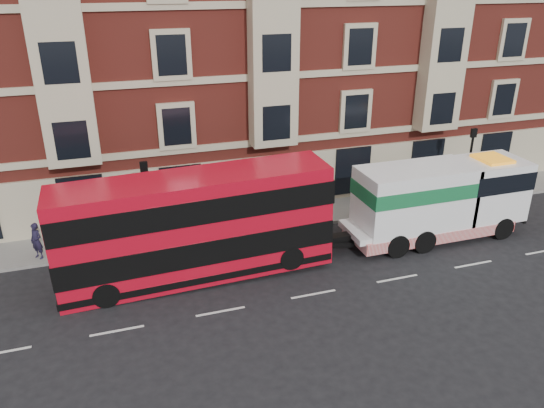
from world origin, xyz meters
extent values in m
plane|color=black|center=(0.00, 0.00, 0.00)|extent=(120.00, 120.00, 0.00)
cube|color=slate|center=(0.00, 7.50, 0.07)|extent=(90.00, 3.00, 0.15)
cube|color=maroon|center=(0.50, 15.00, 9.00)|extent=(45.00, 12.00, 18.00)
cylinder|color=black|center=(-6.00, 6.20, 2.15)|extent=(0.14, 0.14, 4.00)
cube|color=black|center=(-6.00, 6.20, 4.25)|extent=(0.35, 0.15, 0.50)
cylinder|color=black|center=(12.00, 6.20, 2.15)|extent=(0.14, 0.14, 4.00)
cube|color=black|center=(12.00, 6.20, 4.25)|extent=(0.35, 0.15, 0.50)
cube|color=red|center=(-4.31, 2.99, 2.45)|extent=(11.66, 2.60, 4.58)
cube|color=black|center=(-4.31, 2.99, 1.77)|extent=(11.70, 2.66, 1.09)
cube|color=black|center=(-4.31, 2.99, 3.64)|extent=(11.70, 2.66, 1.04)
cylinder|color=black|center=(-8.27, 1.81, 0.54)|extent=(1.08, 0.33, 1.08)
cylinder|color=black|center=(-8.27, 4.16, 0.54)|extent=(1.08, 0.33, 1.08)
cylinder|color=black|center=(-0.36, 1.81, 0.85)|extent=(1.08, 0.33, 1.08)
cylinder|color=black|center=(-0.36, 4.16, 0.85)|extent=(1.08, 0.33, 1.08)
cube|color=white|center=(7.69, 2.99, 0.99)|extent=(9.37, 2.39, 0.31)
cube|color=white|center=(10.71, 2.99, 2.34)|extent=(3.33, 2.60, 3.02)
cube|color=white|center=(6.44, 2.99, 2.39)|extent=(5.62, 2.60, 3.02)
cube|color=#186D3B|center=(6.44, 2.99, 2.91)|extent=(5.67, 2.64, 0.73)
cube|color=red|center=(7.48, 2.99, 0.62)|extent=(8.33, 2.66, 0.57)
cylinder|color=black|center=(11.02, 1.81, 0.57)|extent=(1.15, 0.36, 1.15)
cylinder|color=black|center=(11.02, 4.16, 0.57)|extent=(1.15, 0.36, 1.15)
cylinder|color=black|center=(6.44, 1.81, 0.57)|extent=(1.15, 0.42, 1.15)
cylinder|color=black|center=(6.44, 4.16, 0.57)|extent=(1.15, 0.42, 1.15)
cylinder|color=black|center=(4.98, 1.81, 0.57)|extent=(1.15, 0.42, 1.15)
cylinder|color=black|center=(4.98, 4.16, 0.57)|extent=(1.15, 0.42, 1.15)
imported|color=#1D1831|center=(-11.13, 6.66, 1.03)|extent=(0.75, 0.75, 1.76)
camera|label=1|loc=(-7.54, -17.42, 12.42)|focal=35.00mm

